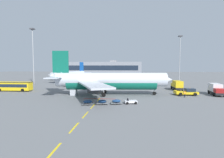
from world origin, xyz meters
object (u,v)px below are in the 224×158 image
(pushback_tug, at_px, (187,92))
(apron_light_mast_far, at_px, (180,53))
(ground_power_truck, at_px, (177,85))
(ground_crew_worker, at_px, (185,94))
(catering_truck, at_px, (216,89))
(uld_cargo_container, at_px, (74,92))
(airliner_foreground, at_px, (109,81))
(fuel_service_truck, at_px, (63,82))
(baggage_train, at_px, (109,102))
(apron_light_mast_near, at_px, (33,50))
(airliner_mid_left, at_px, (70,75))
(apron_shuttle_bus, at_px, (13,86))

(pushback_tug, height_order, apron_light_mast_far, apron_light_mast_far)
(ground_power_truck, distance_m, ground_crew_worker, 14.66)
(catering_truck, relative_size, ground_crew_worker, 4.14)
(ground_power_truck, bearing_deg, uld_cargo_container, -156.74)
(catering_truck, distance_m, apron_light_mast_far, 41.76)
(airliner_foreground, xyz_separation_m, catering_truck, (29.42, 2.46, -2.30))
(airliner_foreground, relative_size, pushback_tug, 5.67)
(airliner_foreground, height_order, fuel_service_truck, airliner_foreground)
(pushback_tug, relative_size, baggage_train, 0.53)
(catering_truck, distance_m, ground_crew_worker, 10.83)
(uld_cargo_container, bearing_deg, ground_crew_worker, -1.91)
(ground_power_truck, distance_m, apron_light_mast_near, 62.43)
(airliner_foreground, relative_size, baggage_train, 2.99)
(fuel_service_truck, bearing_deg, apron_light_mast_near, 157.03)
(airliner_foreground, height_order, baggage_train, airliner_foreground)
(catering_truck, bearing_deg, fuel_service_truck, 160.08)
(ground_power_truck, height_order, uld_cargo_container, ground_power_truck)
(ground_crew_worker, bearing_deg, baggage_train, -152.06)
(airliner_mid_left, xyz_separation_m, apron_light_mast_near, (-11.81, -14.77, 12.06))
(airliner_mid_left, bearing_deg, ground_crew_worker, -44.61)
(ground_crew_worker, bearing_deg, apron_shuttle_bus, 172.11)
(airliner_mid_left, bearing_deg, ground_power_truck, -32.44)
(catering_truck, xyz_separation_m, ground_crew_worker, (-9.82, -4.51, -0.64))
(airliner_mid_left, xyz_separation_m, ground_power_truck, (47.15, -29.96, -1.73))
(fuel_service_truck, relative_size, ground_crew_worker, 4.02)
(ground_power_truck, xyz_separation_m, apron_light_mast_far, (9.22, 29.72, 12.85))
(baggage_train, xyz_separation_m, apron_light_mast_near, (-38.56, 39.42, 14.90))
(apron_shuttle_bus, bearing_deg, ground_crew_worker, -7.89)
(pushback_tug, height_order, fuel_service_truck, fuel_service_truck)
(apron_light_mast_near, distance_m, apron_light_mast_far, 69.71)
(baggage_train, bearing_deg, pushback_tug, 33.82)
(pushback_tug, height_order, uld_cargo_container, pushback_tug)
(pushback_tug, relative_size, uld_cargo_container, 3.79)
(apron_shuttle_bus, xyz_separation_m, fuel_service_truck, (10.82, 15.65, -0.10))
(uld_cargo_container, distance_m, apron_light_mast_far, 60.93)
(uld_cargo_container, relative_size, apron_light_mast_near, 0.07)
(airliner_mid_left, distance_m, catering_truck, 67.92)
(ground_crew_worker, bearing_deg, apron_light_mast_far, 75.69)
(pushback_tug, height_order, apron_shuttle_bus, apron_shuttle_bus)
(apron_shuttle_bus, xyz_separation_m, apron_light_mast_near, (-5.52, 22.58, 13.68))
(uld_cargo_container, height_order, apron_light_mast_near, apron_light_mast_near)
(baggage_train, height_order, ground_crew_worker, ground_crew_worker)
(apron_shuttle_bus, distance_m, uld_cargo_container, 22.83)
(airliner_foreground, height_order, apron_shuttle_bus, airliner_foreground)
(airliner_foreground, bearing_deg, apron_light_mast_far, 53.78)
(uld_cargo_container, xyz_separation_m, apron_light_mast_far, (40.68, 43.24, 13.70))
(pushback_tug, distance_m, ground_crew_worker, 4.12)
(fuel_service_truck, bearing_deg, apron_shuttle_bus, -124.65)
(fuel_service_truck, distance_m, uld_cargo_container, 24.49)
(airliner_mid_left, height_order, ground_crew_worker, airliner_mid_left)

